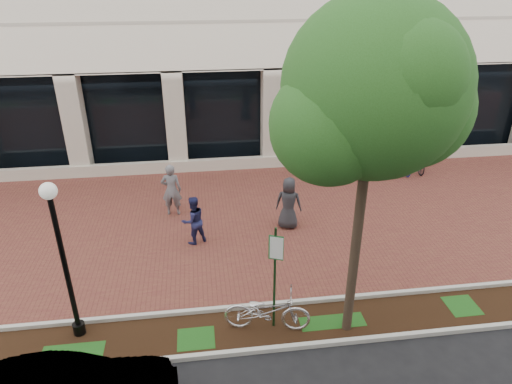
{
  "coord_description": "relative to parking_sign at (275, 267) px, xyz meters",
  "views": [
    {
      "loc": [
        -1.12,
        -13.56,
        7.84
      ],
      "look_at": [
        0.59,
        -0.8,
        1.46
      ],
      "focal_mm": 32.0,
      "sensor_mm": 36.0,
      "label": 1
    }
  ],
  "objects": [
    {
      "name": "curb_plaza_side",
      "position": [
        -0.43,
        0.71,
        -1.67
      ],
      "size": [
        40.0,
        0.12,
        0.12
      ],
      "primitive_type": "cube",
      "color": "beige",
      "rests_on": "ground"
    },
    {
      "name": "bike_rack_cluster",
      "position": [
        6.16,
        8.47,
        -1.27
      ],
      "size": [
        3.49,
        1.76,
        0.97
      ],
      "rotation": [
        0.0,
        0.0,
        -0.17
      ],
      "color": "black",
      "rests_on": "ground"
    },
    {
      "name": "ground",
      "position": [
        -0.43,
        5.21,
        -1.73
      ],
      "size": [
        120.0,
        120.0,
        0.0
      ],
      "primitive_type": "plane",
      "color": "black",
      "rests_on": "ground"
    },
    {
      "name": "curb_street_side",
      "position": [
        -0.43,
        -0.79,
        -1.67
      ],
      "size": [
        40.0,
        0.12,
        0.12
      ],
      "primitive_type": "cube",
      "color": "beige",
      "rests_on": "ground"
    },
    {
      "name": "lamppost",
      "position": [
        -4.62,
        0.37,
        0.51
      ],
      "size": [
        0.36,
        0.36,
        3.96
      ],
      "color": "black",
      "rests_on": "ground"
    },
    {
      "name": "locked_bicycle",
      "position": [
        -0.17,
        -0.06,
        -1.19
      ],
      "size": [
        2.15,
        1.09,
        1.08
      ],
      "primitive_type": "imported",
      "rotation": [
        0.0,
        0.0,
        1.38
      ],
      "color": "silver",
      "rests_on": "ground"
    },
    {
      "name": "pedestrian_left",
      "position": [
        -2.57,
        6.0,
        -0.79
      ],
      "size": [
        0.72,
        0.51,
        1.88
      ],
      "primitive_type": "imported",
      "rotation": [
        0.0,
        0.0,
        3.06
      ],
      "color": "slate",
      "rests_on": "ground"
    },
    {
      "name": "pedestrian_mid",
      "position": [
        -1.85,
        4.04,
        -0.94
      ],
      "size": [
        0.95,
        0.87,
        1.59
      ],
      "primitive_type": "imported",
      "rotation": [
        0.0,
        0.0,
        3.59
      ],
      "color": "navy",
      "rests_on": "ground"
    },
    {
      "name": "parking_sign",
      "position": [
        0.0,
        0.0,
        0.0
      ],
      "size": [
        0.34,
        0.07,
        2.76
      ],
      "rotation": [
        0.0,
        0.0,
        -0.39
      ],
      "color": "#153C1A",
      "rests_on": "ground"
    },
    {
      "name": "planting_strip",
      "position": [
        -0.43,
        -0.04,
        -1.73
      ],
      "size": [
        40.0,
        1.5,
        0.01
      ],
      "primitive_type": "cube",
      "color": "black",
      "rests_on": "ground"
    },
    {
      "name": "street_tree",
      "position": [
        1.79,
        -0.26,
        3.87
      ],
      "size": [
        4.19,
        3.49,
        7.57
      ],
      "color": "#473528",
      "rests_on": "ground"
    },
    {
      "name": "pedestrian_right",
      "position": [
        1.26,
        4.61,
        -0.84
      ],
      "size": [
        1.01,
        0.82,
        1.78
      ],
      "primitive_type": "imported",
      "rotation": [
        0.0,
        0.0,
        2.81
      ],
      "color": "#28292D",
      "rests_on": "ground"
    },
    {
      "name": "brick_plaza",
      "position": [
        -0.43,
        5.21,
        -1.73
      ],
      "size": [
        40.0,
        9.0,
        0.01
      ],
      "primitive_type": "cube",
      "color": "brown",
      "rests_on": "ground"
    },
    {
      "name": "bollard",
      "position": [
        3.71,
        8.85,
        -1.23
      ],
      "size": [
        0.12,
        0.12,
        0.99
      ],
      "color": "#B3B2B7",
      "rests_on": "ground"
    }
  ]
}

